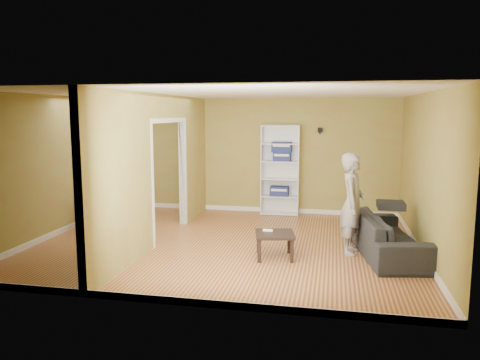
{
  "coord_description": "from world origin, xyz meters",
  "views": [
    {
      "loc": [
        1.81,
        -7.81,
        2.28
      ],
      "look_at": [
        0.2,
        0.2,
        1.1
      ],
      "focal_mm": 35.0,
      "sensor_mm": 36.0,
      "label": 1
    }
  ],
  "objects_px": {
    "chair_left": "(73,201)",
    "chair_near": "(95,210)",
    "chair_far": "(127,194)",
    "dining_table": "(111,194)",
    "coffee_table": "(275,237)",
    "sofa": "(388,229)",
    "person": "(353,195)",
    "bookshelf": "(281,170)"
  },
  "relations": [
    {
      "from": "chair_left",
      "to": "chair_near",
      "type": "xyz_separation_m",
      "value": [
        0.81,
        -0.59,
        -0.02
      ]
    },
    {
      "from": "chair_near",
      "to": "chair_far",
      "type": "height_order",
      "value": "chair_far"
    },
    {
      "from": "chair_left",
      "to": "chair_far",
      "type": "distance_m",
      "value": 1.15
    },
    {
      "from": "dining_table",
      "to": "chair_near",
      "type": "height_order",
      "value": "chair_near"
    },
    {
      "from": "dining_table",
      "to": "coffee_table",
      "type": "bearing_deg",
      "value": -23.93
    },
    {
      "from": "sofa",
      "to": "dining_table",
      "type": "height_order",
      "value": "sofa"
    },
    {
      "from": "person",
      "to": "coffee_table",
      "type": "relative_size",
      "value": 3.22
    },
    {
      "from": "bookshelf",
      "to": "chair_near",
      "type": "height_order",
      "value": "bookshelf"
    },
    {
      "from": "sofa",
      "to": "chair_near",
      "type": "relative_size",
      "value": 2.53
    },
    {
      "from": "chair_near",
      "to": "dining_table",
      "type": "bearing_deg",
      "value": 64.31
    },
    {
      "from": "coffee_table",
      "to": "chair_far",
      "type": "relative_size",
      "value": 0.58
    },
    {
      "from": "sofa",
      "to": "bookshelf",
      "type": "xyz_separation_m",
      "value": [
        -2.05,
        2.76,
        0.58
      ]
    },
    {
      "from": "sofa",
      "to": "chair_far",
      "type": "height_order",
      "value": "chair_far"
    },
    {
      "from": "coffee_table",
      "to": "chair_near",
      "type": "relative_size",
      "value": 0.68
    },
    {
      "from": "coffee_table",
      "to": "chair_left",
      "type": "relative_size",
      "value": 0.66
    },
    {
      "from": "coffee_table",
      "to": "dining_table",
      "type": "relative_size",
      "value": 0.53
    },
    {
      "from": "chair_near",
      "to": "chair_far",
      "type": "bearing_deg",
      "value": 62.72
    },
    {
      "from": "sofa",
      "to": "bookshelf",
      "type": "height_order",
      "value": "bookshelf"
    },
    {
      "from": "sofa",
      "to": "dining_table",
      "type": "xyz_separation_m",
      "value": [
        -5.34,
        1.07,
        0.2
      ]
    },
    {
      "from": "bookshelf",
      "to": "coffee_table",
      "type": "height_order",
      "value": "bookshelf"
    },
    {
      "from": "dining_table",
      "to": "chair_near",
      "type": "bearing_deg",
      "value": -90.98
    },
    {
      "from": "dining_table",
      "to": "chair_left",
      "type": "distance_m",
      "value": 0.84
    },
    {
      "from": "sofa",
      "to": "chair_far",
      "type": "xyz_separation_m",
      "value": [
        -5.29,
        1.75,
        0.1
      ]
    },
    {
      "from": "sofa",
      "to": "person",
      "type": "bearing_deg",
      "value": 82.37
    },
    {
      "from": "chair_far",
      "to": "bookshelf",
      "type": "bearing_deg",
      "value": -158.95
    },
    {
      "from": "chair_left",
      "to": "chair_near",
      "type": "height_order",
      "value": "chair_left"
    },
    {
      "from": "sofa",
      "to": "chair_near",
      "type": "bearing_deg",
      "value": 76.08
    },
    {
      "from": "dining_table",
      "to": "chair_near",
      "type": "relative_size",
      "value": 1.28
    },
    {
      "from": "sofa",
      "to": "coffee_table",
      "type": "xyz_separation_m",
      "value": [
        -1.76,
        -0.51,
        -0.08
      ]
    },
    {
      "from": "chair_near",
      "to": "coffee_table",
      "type": "bearing_deg",
      "value": -39.22
    },
    {
      "from": "chair_far",
      "to": "chair_left",
      "type": "bearing_deg",
      "value": 44.01
    },
    {
      "from": "dining_table",
      "to": "chair_far",
      "type": "relative_size",
      "value": 1.08
    },
    {
      "from": "chair_left",
      "to": "chair_far",
      "type": "height_order",
      "value": "chair_far"
    },
    {
      "from": "chair_left",
      "to": "chair_near",
      "type": "distance_m",
      "value": 1.0
    },
    {
      "from": "chair_near",
      "to": "chair_left",
      "type": "bearing_deg",
      "value": 119.37
    },
    {
      "from": "dining_table",
      "to": "chair_left",
      "type": "bearing_deg",
      "value": -175.1
    },
    {
      "from": "bookshelf",
      "to": "chair_far",
      "type": "height_order",
      "value": "bookshelf"
    },
    {
      "from": "sofa",
      "to": "chair_left",
      "type": "height_order",
      "value": "chair_left"
    },
    {
      "from": "sofa",
      "to": "coffee_table",
      "type": "relative_size",
      "value": 3.7
    },
    {
      "from": "chair_left",
      "to": "chair_far",
      "type": "relative_size",
      "value": 0.87
    },
    {
      "from": "bookshelf",
      "to": "coffee_table",
      "type": "xyz_separation_m",
      "value": [
        0.29,
        -3.28,
        -0.66
      ]
    },
    {
      "from": "person",
      "to": "chair_left",
      "type": "relative_size",
      "value": 2.12
    }
  ]
}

